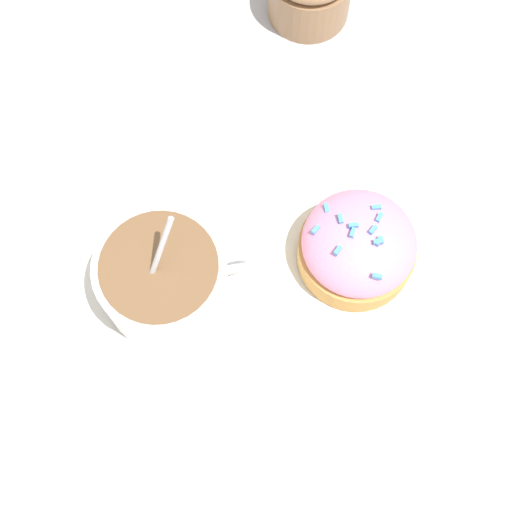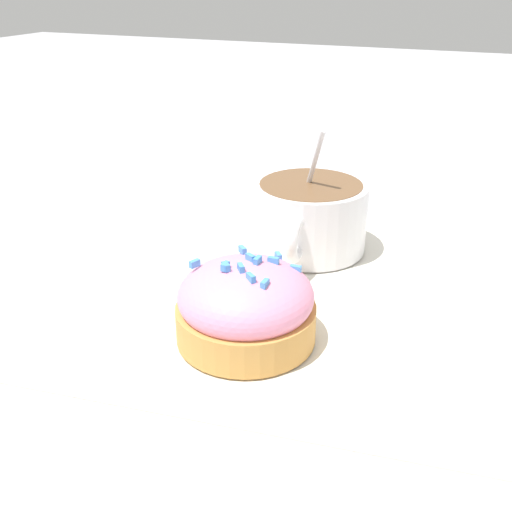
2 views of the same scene
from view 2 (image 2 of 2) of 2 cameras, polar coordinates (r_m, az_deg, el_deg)
The scene contains 4 objects.
ground_plane at distance 0.45m, azimuth 2.76°, elevation -3.29°, with size 3.00×3.00×0.00m, color #B2B2B7.
paper_napkin at distance 0.44m, azimuth 2.76°, elevation -3.12°, with size 0.34×0.33×0.00m.
coffee_cup at distance 0.49m, azimuth 5.13°, elevation 4.02°, with size 0.12×0.09×0.11m.
frosted_pastry at distance 0.37m, azimuth -1.56°, elevation -4.60°, with size 0.09×0.09×0.06m.
Camera 2 is at (-0.37, -0.13, 0.22)m, focal length 42.00 mm.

